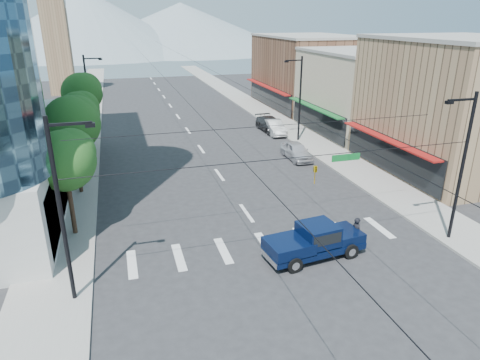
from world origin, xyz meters
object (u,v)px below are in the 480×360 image
Objects in this scene: pickup_truck at (314,240)px; pedestrian at (356,232)px; parked_car_far at (270,124)px; parked_car_near at (296,151)px; parked_car_mid at (275,127)px.

pickup_truck is 3.16× the size of pedestrian.
pedestrian reaches higher than parked_car_far.
pedestrian is 0.41× the size of parked_car_near.
parked_car_near is at bearing -98.43° from parked_car_far.
pedestrian is at bearing -101.86° from parked_car_near.
pedestrian is at bearing -1.04° from pickup_truck.
pedestrian is 16.82m from parked_car_near.
pickup_truck is 1.29× the size of parked_car_near.
pickup_truck is 2.88m from pedestrian.
parked_car_near is at bearing -22.13° from pedestrian.
parked_car_far is at bearing 68.02° from pickup_truck.
pedestrian is 27.70m from parked_car_far.
pickup_truck reaches higher than parked_car_mid.
pedestrian is 0.39× the size of parked_car_mid.
parked_car_near is (3.30, 16.49, -0.16)m from pedestrian.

